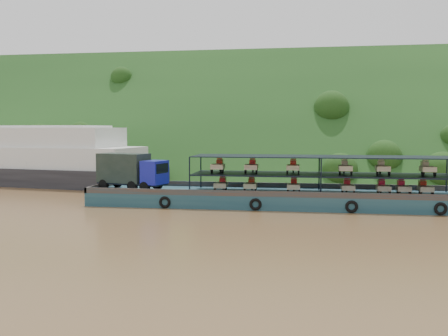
# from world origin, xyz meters

# --- Properties ---
(ground) EXTENTS (160.00, 160.00, 0.00)m
(ground) POSITION_xyz_m (0.00, 0.00, 0.00)
(ground) COLOR brown
(ground) RESTS_ON ground
(hillside) EXTENTS (140.00, 39.60, 39.60)m
(hillside) POSITION_xyz_m (0.00, 36.00, 0.00)
(hillside) COLOR #173613
(hillside) RESTS_ON ground
(cargo_barge) EXTENTS (35.10, 7.18, 4.65)m
(cargo_barge) POSITION_xyz_m (2.34, 0.97, 1.16)
(cargo_barge) COLOR #143847
(cargo_barge) RESTS_ON ground
(passenger_ferry) EXTENTS (37.58, 14.74, 7.41)m
(passenger_ferry) POSITION_xyz_m (-29.89, 14.78, 3.21)
(passenger_ferry) COLOR black
(passenger_ferry) RESTS_ON ground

